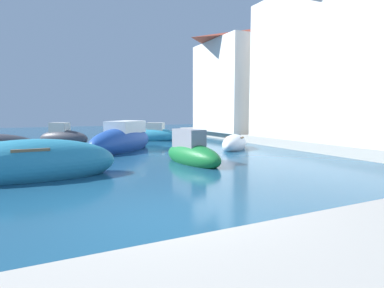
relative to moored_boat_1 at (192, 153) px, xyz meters
name	(u,v)px	position (x,y,z in m)	size (l,w,h in m)	color
ground	(164,220)	(-3.29, -5.61, -0.39)	(80.00, 80.00, 0.00)	navy
quay_promenade	(341,187)	(1.02, -5.98, -0.14)	(44.00, 32.00, 0.50)	#ADA89E
moored_boat_1	(192,153)	(0.00, 0.00, 0.00)	(1.48, 3.55, 1.55)	#197233
moored_boat_4	(122,140)	(-1.48, 5.30, 0.13)	(4.96, 5.18, 1.87)	#1E479E
moored_boat_6	(234,144)	(4.11, 3.18, -0.10)	(2.98, 2.94, 1.02)	white
moored_boat_7	(31,164)	(-5.61, -0.46, 0.04)	(5.03, 1.89, 1.55)	teal
moored_boat_8	(152,135)	(1.72, 10.02, -0.02)	(3.80, 3.26, 1.51)	teal
moored_boat_9	(63,138)	(-4.05, 10.34, -0.01)	(3.36, 2.95, 1.58)	#3F3F47
waterfront_building_main	(346,55)	(9.71, 0.93, 4.70)	(6.33, 9.63, 9.06)	white
waterfront_building_annex	(249,80)	(9.71, 9.68, 4.13)	(7.21, 6.60, 7.92)	white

